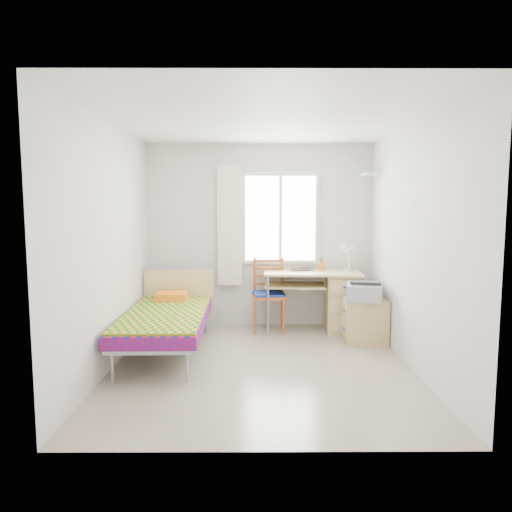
{
  "coord_description": "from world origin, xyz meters",
  "views": [
    {
      "loc": [
        -0.08,
        -4.79,
        1.71
      ],
      "look_at": [
        -0.05,
        0.55,
        1.14
      ],
      "focal_mm": 32.0,
      "sensor_mm": 36.0,
      "label": 1
    }
  ],
  "objects": [
    {
      "name": "wall_left",
      "position": [
        -1.6,
        0.0,
        1.3
      ],
      "size": [
        0.0,
        3.5,
        3.5
      ],
      "primitive_type": "plane",
      "rotation": [
        1.57,
        0.0,
        1.57
      ],
      "color": "silver",
      "rests_on": "ground"
    },
    {
      "name": "floor",
      "position": [
        0.0,
        0.0,
        0.0
      ],
      "size": [
        3.5,
        3.5,
        0.0
      ],
      "primitive_type": "plane",
      "color": "#BCAD93",
      "rests_on": "ground"
    },
    {
      "name": "wall_right",
      "position": [
        1.6,
        0.0,
        1.3
      ],
      "size": [
        0.0,
        3.5,
        3.5
      ],
      "primitive_type": "plane",
      "rotation": [
        1.57,
        0.0,
        -1.57
      ],
      "color": "silver",
      "rests_on": "ground"
    },
    {
      "name": "wall_back",
      "position": [
        0.0,
        1.75,
        1.3
      ],
      "size": [
        3.2,
        0.0,
        3.2
      ],
      "primitive_type": "plane",
      "rotation": [
        1.57,
        0.0,
        0.0
      ],
      "color": "silver",
      "rests_on": "ground"
    },
    {
      "name": "floating_shelf",
      "position": [
        1.49,
        1.4,
        2.15
      ],
      "size": [
        0.2,
        0.32,
        0.03
      ],
      "primitive_type": "cube",
      "color": "white",
      "rests_on": "wall_right"
    },
    {
      "name": "book",
      "position": [
        0.53,
        1.4,
        0.59
      ],
      "size": [
        0.24,
        0.3,
        0.02
      ],
      "primitive_type": "imported",
      "rotation": [
        0.0,
        0.0,
        0.2
      ],
      "color": "gray",
      "rests_on": "desk"
    },
    {
      "name": "laptop",
      "position": [
        0.61,
        1.52,
        0.84
      ],
      "size": [
        0.4,
        0.32,
        0.03
      ],
      "primitive_type": "imported",
      "rotation": [
        0.0,
        0.0,
        0.32
      ],
      "color": "black",
      "rests_on": "desk"
    },
    {
      "name": "desk",
      "position": [
        1.08,
        1.43,
        0.45
      ],
      "size": [
        1.36,
        0.69,
        0.82
      ],
      "rotation": [
        0.0,
        0.0,
        -0.07
      ],
      "color": "tan",
      "rests_on": "floor"
    },
    {
      "name": "task_lamp",
      "position": [
        1.18,
        1.39,
        1.08
      ],
      "size": [
        0.23,
        0.32,
        0.41
      ],
      "rotation": [
        0.0,
        0.0,
        -0.15
      ],
      "color": "white",
      "rests_on": "desk"
    },
    {
      "name": "chair",
      "position": [
        0.13,
        1.45,
        0.56
      ],
      "size": [
        0.48,
        0.48,
        1.01
      ],
      "rotation": [
        0.0,
        0.0,
        0.1
      ],
      "color": "#AB4D21",
      "rests_on": "floor"
    },
    {
      "name": "bed",
      "position": [
        -1.11,
        0.5,
        0.41
      ],
      "size": [
        0.95,
        1.99,
        0.86
      ],
      "rotation": [
        0.0,
        0.0,
        0.02
      ],
      "color": "#95979D",
      "rests_on": "floor"
    },
    {
      "name": "pen_cup",
      "position": [
        0.88,
        1.6,
        0.88
      ],
      "size": [
        0.09,
        0.09,
        0.11
      ],
      "primitive_type": "cylinder",
      "rotation": [
        0.0,
        0.0,
        0.08
      ],
      "color": "orange",
      "rests_on": "desk"
    },
    {
      "name": "curtain",
      "position": [
        -0.42,
        1.68,
        1.45
      ],
      "size": [
        0.35,
        0.05,
        1.7
      ],
      "primitive_type": "cube",
      "color": "#F4E9C9",
      "rests_on": "wall_back"
    },
    {
      "name": "ceiling",
      "position": [
        0.0,
        0.0,
        2.6
      ],
      "size": [
        3.5,
        3.5,
        0.0
      ],
      "primitive_type": "plane",
      "rotation": [
        3.14,
        0.0,
        0.0
      ],
      "color": "white",
      "rests_on": "wall_back"
    },
    {
      "name": "window",
      "position": [
        0.3,
        1.73,
        1.55
      ],
      "size": [
        1.1,
        0.04,
        1.3
      ],
      "color": "white",
      "rests_on": "wall_back"
    },
    {
      "name": "cabinet",
      "position": [
        1.33,
        0.88,
        0.28
      ],
      "size": [
        0.52,
        0.46,
        0.56
      ],
      "rotation": [
        0.0,
        0.0,
        -0.0
      ],
      "color": "tan",
      "rests_on": "floor"
    },
    {
      "name": "printer",
      "position": [
        1.3,
        0.85,
        0.66
      ],
      "size": [
        0.51,
        0.56,
        0.21
      ],
      "rotation": [
        0.0,
        0.0,
        -0.2
      ],
      "color": "#A7A9AF",
      "rests_on": "cabinet"
    }
  ]
}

